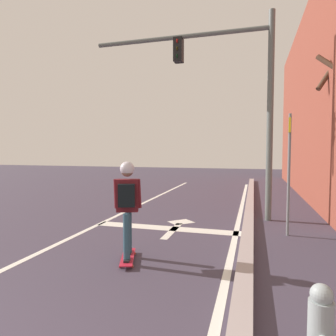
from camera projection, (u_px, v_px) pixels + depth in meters
The scene contains 11 objects.
lane_line_center at pixel (96, 226), 7.19m from camera, with size 0.12×20.00×0.01m, color silver.
lane_line_curbside at pixel (235, 237), 6.29m from camera, with size 0.12×20.00×0.01m, color silver.
stop_bar at pixel (167, 228), 6.96m from camera, with size 3.43×0.40×0.01m, color silver.
lane_arrow_stem at pixel (172, 231), 6.76m from camera, with size 0.16×1.40×0.01m, color silver.
lane_arrow_head at pixel (181, 222), 7.57m from camera, with size 0.56×0.44×0.01m, color silver.
curb_strip at pixel (248, 234), 6.22m from camera, with size 0.24×24.00×0.14m, color #A69693.
skateboard at pixel (128, 257), 4.91m from camera, with size 0.46×0.85×0.08m.
skater at pixel (127, 198), 4.83m from camera, with size 0.42×0.59×1.56m.
traffic_signal_mast at pixel (227, 82), 7.86m from camera, with size 4.89×0.34×5.32m.
street_sign_post at pixel (289, 157), 6.28m from camera, with size 0.10×0.44×2.58m.
fire_hydrant at pixel (321, 328), 2.44m from camera, with size 0.20×0.30×0.73m.
Camera 1 is at (3.02, -0.34, 1.81)m, focal length 32.00 mm.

